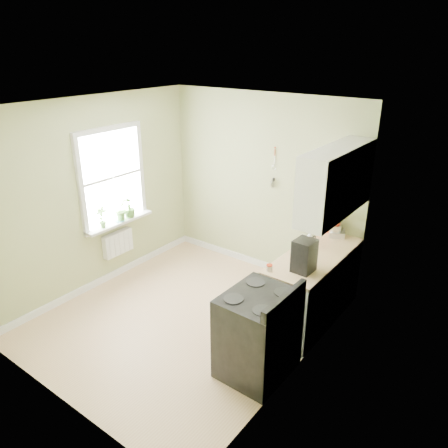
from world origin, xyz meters
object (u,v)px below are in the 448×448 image
Objects in this scene: stove at (258,334)px; stand_mixer at (339,223)px; kettle at (310,239)px; coffee_maker at (304,256)px.

stand_mixer reaches higher than stove.
kettle is 0.46× the size of coffee_maker.
kettle reaches higher than stove.
stove is at bearing -89.47° from stand_mixer.
coffee_maker is (0.10, -1.21, 0.01)m from stand_mixer.
stand_mixer is (-0.02, 2.01, 0.60)m from stove.
coffee_maker is at bearing -69.59° from kettle.
coffee_maker reaches higher than kettle.
stove is 1.56m from kettle.
stand_mixer is at bearing 94.67° from coffee_maker.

